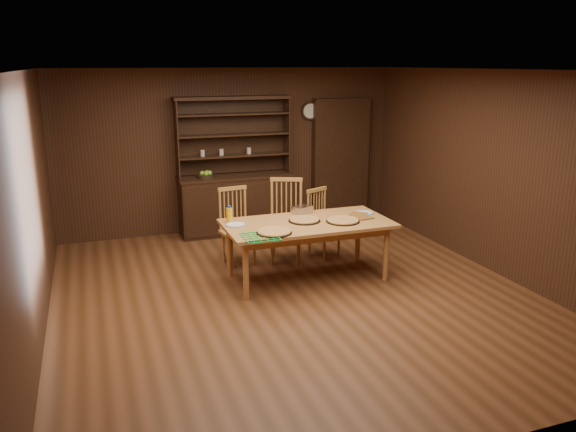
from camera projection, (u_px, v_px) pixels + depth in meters
name	position (u px, v px, depth m)	size (l,w,h in m)	color
floor	(295.00, 295.00, 6.69)	(6.00, 6.00, 0.00)	brown
room_shell	(296.00, 164.00, 6.27)	(6.00, 6.00, 6.00)	silver
china_hutch	(236.00, 196.00, 9.03)	(1.84, 0.52, 2.17)	black
doorway	(340.00, 160.00, 9.66)	(1.00, 0.18, 2.10)	black
wall_clock	(310.00, 111.00, 9.31)	(0.30, 0.05, 0.30)	black
dining_table	(307.00, 228.00, 7.03)	(2.08, 1.04, 0.75)	#B27B3D
chair_left	(236.00, 223.00, 7.66)	(0.49, 0.47, 1.05)	#AF7D3C
chair_center	(286.00, 217.00, 7.77)	(0.61, 0.59, 1.14)	#AF7D3C
chair_right	(321.00, 221.00, 7.95)	(0.52, 0.51, 0.97)	#AF7D3C
pizza_left	(274.00, 232.00, 6.55)	(0.42, 0.42, 0.04)	black
pizza_right	(343.00, 220.00, 7.02)	(0.42, 0.42, 0.04)	black
pizza_center	(304.00, 220.00, 7.04)	(0.40, 0.40, 0.04)	black
cooling_rack	(260.00, 237.00, 6.40)	(0.38, 0.38, 0.02)	green
plate_left	(236.00, 225.00, 6.87)	(0.25, 0.25, 0.02)	silver
plate_right	(364.00, 213.00, 7.41)	(0.26, 0.26, 0.02)	silver
foil_dish	(302.00, 210.00, 7.42)	(0.24, 0.17, 0.10)	white
juice_bottle	(229.00, 215.00, 6.97)	(0.08, 0.08, 0.21)	#F6B10C
pot_holder_a	(363.00, 217.00, 7.19)	(0.21, 0.21, 0.02)	red
pot_holder_b	(359.00, 215.00, 7.33)	(0.22, 0.22, 0.02)	red
fruit_bowl	(206.00, 175.00, 8.71)	(0.27, 0.27, 0.12)	black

